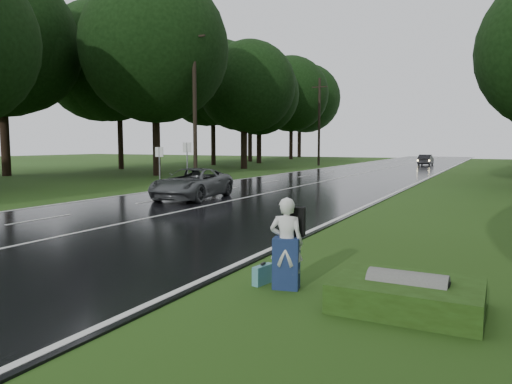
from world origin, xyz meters
TOP-DOWN VIEW (x-y plane):
  - ground at (0.00, 0.00)m, footprint 160.00×160.00m
  - road at (0.00, 20.00)m, footprint 12.00×140.00m
  - lane_center at (0.00, 20.00)m, footprint 0.12×140.00m
  - grey_car at (-1.98, 9.37)m, footprint 2.98×5.27m
  - far_car at (2.69, 49.91)m, footprint 1.34×3.81m
  - hitchhiker at (7.35, -1.12)m, footprint 0.67×0.63m
  - suitcase at (6.85, -1.06)m, footprint 0.23×0.51m
  - culvert at (9.44, -1.24)m, footprint 1.20×0.60m
  - utility_pole_mid at (-8.50, 19.16)m, footprint 1.80×0.28m
  - utility_pole_far at (-8.50, 44.45)m, footprint 1.80×0.28m
  - road_sign_a at (-7.20, 13.57)m, footprint 0.57×0.10m
  - road_sign_b at (-7.20, 16.35)m, footprint 0.63×0.10m
  - tree_left_d at (-14.07, 21.82)m, footprint 10.67×10.67m
  - tree_left_e at (-12.92, 34.33)m, footprint 9.27×9.27m
  - tree_left_f at (-17.75, 47.24)m, footprint 9.46×9.46m

SIDE VIEW (x-z plane):
  - ground at x=0.00m, z-range 0.00..0.00m
  - culvert at x=9.44m, z-range -0.30..0.30m
  - utility_pole_mid at x=-8.50m, z-range -5.46..5.46m
  - utility_pole_far at x=-8.50m, z-range -5.03..5.03m
  - road_sign_a at x=-7.20m, z-range -1.18..1.18m
  - road_sign_b at x=-7.20m, z-range -1.32..1.32m
  - tree_left_d at x=-14.07m, z-range -8.34..8.34m
  - tree_left_e at x=-12.92m, z-range -7.24..7.24m
  - tree_left_f at x=-17.75m, z-range -7.39..7.39m
  - road at x=0.00m, z-range 0.00..0.04m
  - lane_center at x=0.00m, z-range 0.04..0.05m
  - suitcase at x=6.85m, z-range 0.00..0.35m
  - far_car at x=2.69m, z-range 0.04..1.29m
  - grey_car at x=-1.98m, z-range 0.04..1.43m
  - hitchhiker at x=7.35m, z-range -0.06..1.57m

